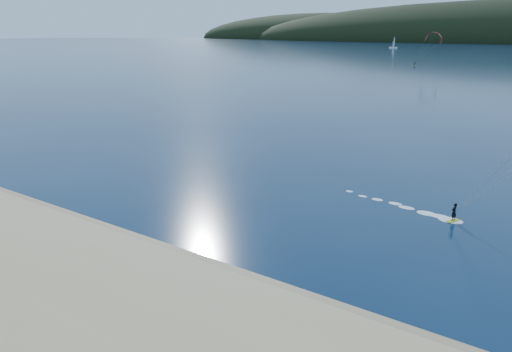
{
  "coord_description": "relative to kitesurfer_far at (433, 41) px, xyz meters",
  "views": [
    {
      "loc": [
        20.38,
        -16.27,
        14.91
      ],
      "look_at": [
        2.56,
        10.0,
        5.0
      ],
      "focal_mm": 32.81,
      "sensor_mm": 36.0,
      "label": 1
    }
  ],
  "objects": [
    {
      "name": "kitesurfer_far",
      "position": [
        0.0,
        0.0,
        0.0
      ],
      "size": [
        12.69,
        7.18,
        14.01
      ],
      "color": "#BCCD18",
      "rests_on": "ground"
    },
    {
      "name": "wet_sand",
      "position": [
        32.27,
        -188.39,
        -10.63
      ],
      "size": [
        220.0,
        2.5,
        0.1
      ],
      "color": "#937A56",
      "rests_on": "ground"
    },
    {
      "name": "sailboat",
      "position": [
        -86.31,
        211.05,
        -9.92
      ],
      "size": [
        7.19,
        4.64,
        10.25
      ],
      "color": "white",
      "rests_on": "ground"
    },
    {
      "name": "ground",
      "position": [
        32.27,
        -192.89,
        -10.68
      ],
      "size": [
        1800.0,
        1800.0,
        0.0
      ],
      "primitive_type": "plane",
      "color": "#071C38",
      "rests_on": "ground"
    }
  ]
}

